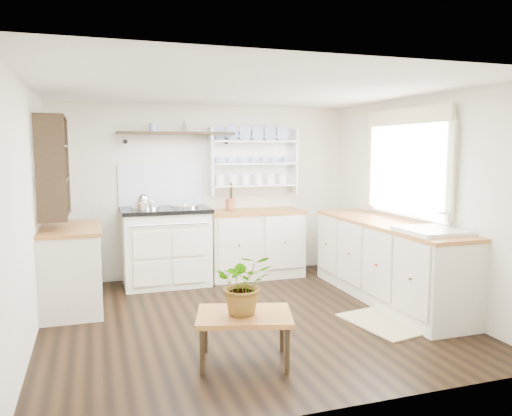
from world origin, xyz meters
The scene contains 19 objects.
floor centered at (0.00, 0.00, 0.00)m, with size 4.00×3.80×0.01m, color black.
wall_back centered at (0.00, 1.90, 1.15)m, with size 4.00×0.02×2.30m, color beige.
wall_right centered at (2.00, 0.00, 1.15)m, with size 0.02×3.80×2.30m, color beige.
wall_left centered at (-2.00, 0.00, 1.15)m, with size 0.02×3.80×2.30m, color beige.
ceiling centered at (0.00, 0.00, 2.30)m, with size 4.00×3.80×0.01m, color white.
window centered at (1.95, 0.15, 1.56)m, with size 0.08×1.55×1.22m.
aga_cooker centered at (-0.60, 1.57, 0.50)m, with size 1.10×0.76×1.01m.
back_cabinets centered at (0.60, 1.60, 0.46)m, with size 1.27×0.63×0.90m.
right_cabinets centered at (1.70, 0.10, 0.46)m, with size 0.62×2.43×0.90m.
belfast_sink centered at (1.70, -0.65, 0.80)m, with size 0.55×0.60×0.45m.
left_cabinets centered at (-1.70, 0.90, 0.46)m, with size 0.62×1.13×0.90m.
plate_rack centered at (0.65, 1.86, 1.56)m, with size 1.20×0.22×0.90m.
high_shelf centered at (-0.40, 1.78, 1.91)m, with size 1.50×0.29×0.16m.
left_shelving centered at (-1.84, 0.90, 1.55)m, with size 0.28×0.80×1.05m, color black.
kettle centered at (-0.88, 1.45, 1.05)m, with size 0.20×0.20×0.24m, color silver, non-canonical shape.
utensil_crock centered at (0.29, 1.68, 0.99)m, with size 0.13×0.13×0.15m, color brown.
center_table centered at (-0.34, -1.01, 0.36)m, with size 0.87×0.72×0.41m.
potted_plant centered at (-0.34, -1.01, 0.66)m, with size 0.45×0.39×0.50m, color #3F7233.
floor_rug centered at (1.23, -0.58, 0.01)m, with size 0.55×0.85×0.02m, color #A0865D.
Camera 1 is at (-1.45, -4.71, 1.73)m, focal length 35.00 mm.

